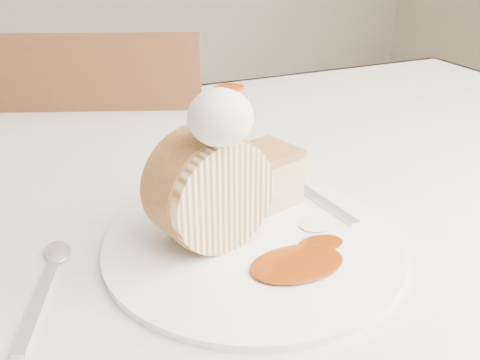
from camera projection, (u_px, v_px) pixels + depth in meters
name	position (u px, v px, depth m)	size (l,w,h in m)	color
table	(249.00, 242.00, 0.71)	(1.40, 0.90, 0.75)	silver
chair_far	(110.00, 205.00, 1.14)	(0.54, 0.54, 0.88)	brown
plate	(253.00, 243.00, 0.54)	(0.30, 0.30, 0.01)	white
roulade_slice	(210.00, 190.00, 0.51)	(0.11, 0.11, 0.06)	#FFE6B1
cake_chunk	(264.00, 180.00, 0.60)	(0.07, 0.06, 0.06)	#A6743E
whipped_cream	(220.00, 117.00, 0.46)	(0.06, 0.06, 0.05)	white
caramel_drizzle	(229.00, 81.00, 0.46)	(0.03, 0.02, 0.01)	#712804
caramel_pool	(297.00, 263.00, 0.49)	(0.09, 0.06, 0.00)	#712804
fork	(319.00, 199.00, 0.61)	(0.02, 0.18, 0.00)	silver
spoon	(38.00, 305.00, 0.45)	(0.02, 0.15, 0.00)	silver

